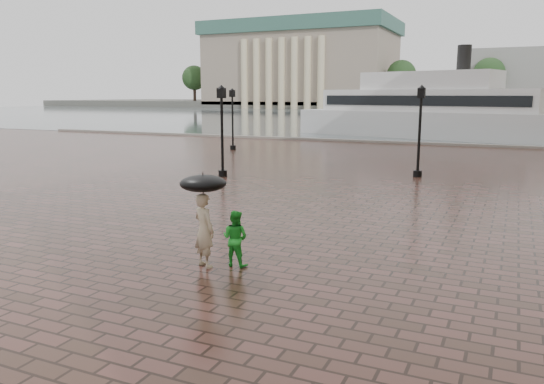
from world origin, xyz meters
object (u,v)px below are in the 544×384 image
(adult_pedestrian, at_px, (204,230))
(ferry_near, at_px, (429,111))
(child_pedestrian, at_px, (235,238))
(street_lamps, at_px, (283,125))

(adult_pedestrian, relative_size, ferry_near, 0.07)
(adult_pedestrian, xyz_separation_m, ferry_near, (-1.17, 42.64, 1.66))
(child_pedestrian, bearing_deg, ferry_near, -85.89)
(child_pedestrian, bearing_deg, street_lamps, -68.36)
(adult_pedestrian, xyz_separation_m, child_pedestrian, (0.63, 0.37, -0.22))
(child_pedestrian, xyz_separation_m, ferry_near, (-1.80, 42.26, 1.87))
(adult_pedestrian, height_order, child_pedestrian, adult_pedestrian)
(adult_pedestrian, bearing_deg, ferry_near, -63.72)
(street_lamps, relative_size, ferry_near, 0.58)
(street_lamps, xyz_separation_m, ferry_near, (4.60, 24.64, 0.23))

